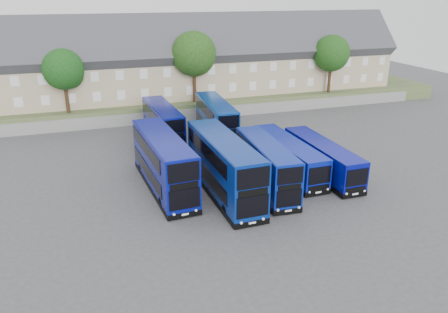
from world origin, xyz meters
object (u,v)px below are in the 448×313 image
at_px(coach_east_a, 288,157).
at_px(tree_far, 341,45).
at_px(dd_front_mid, 224,168).
at_px(tree_mid, 195,55).
at_px(tree_west, 65,71).
at_px(dd_front_left, 164,164).
at_px(tree_east, 332,55).

height_order(coach_east_a, tree_far, tree_far).
relative_size(dd_front_mid, tree_mid, 1.32).
bearing_deg(tree_west, dd_front_left, -70.60).
distance_m(coach_east_a, tree_mid, 22.77).
xyz_separation_m(tree_mid, tree_far, (26.00, 6.50, -0.34)).
distance_m(dd_front_mid, tree_far, 43.29).
height_order(dd_front_left, dd_front_mid, dd_front_mid).
height_order(dd_front_left, tree_far, tree_far).
relative_size(coach_east_a, tree_west, 1.47).
relative_size(dd_front_left, tree_mid, 1.29).
bearing_deg(tree_far, dd_front_mid, -134.50).
height_order(dd_front_mid, tree_east, tree_east).
xyz_separation_m(tree_mid, tree_east, (20.00, -0.50, -0.68)).
bearing_deg(tree_east, tree_west, -180.00).
height_order(tree_east, tree_far, tree_far).
height_order(dd_front_mid, coach_east_a, dd_front_mid).
relative_size(dd_front_mid, tree_east, 1.48).
bearing_deg(dd_front_left, tree_mid, 64.53).
distance_m(coach_east_a, tree_far, 36.86).
relative_size(coach_east_a, tree_far, 1.29).
xyz_separation_m(dd_front_mid, tree_mid, (4.11, 24.13, 5.71)).
distance_m(coach_east_a, tree_east, 27.75).
bearing_deg(dd_front_left, dd_front_mid, -33.76).
relative_size(tree_mid, tree_east, 1.12).
height_order(dd_front_left, coach_east_a, dd_front_left).
distance_m(coach_east_a, tree_west, 28.91).
bearing_deg(tree_mid, dd_front_mid, -99.66).
bearing_deg(tree_mid, dd_front_left, -111.74).
bearing_deg(tree_mid, tree_east, -1.43).
relative_size(dd_front_left, dd_front_mid, 0.98).
height_order(coach_east_a, tree_east, tree_east).
height_order(coach_east_a, tree_mid, tree_mid).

